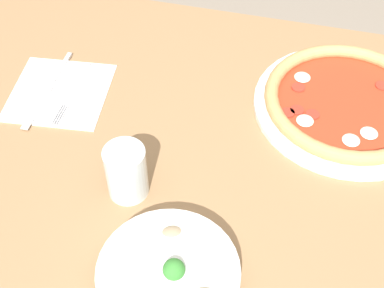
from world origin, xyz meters
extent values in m
cube|color=#99724C|center=(0.00, 0.00, 0.71)|extent=(1.26, 0.92, 0.03)
cylinder|color=olive|center=(0.56, -0.39, 0.35)|extent=(0.06, 0.06, 0.69)
cylinder|color=white|center=(-0.20, -0.21, 0.73)|extent=(0.35, 0.35, 0.01)
torus|color=tan|center=(-0.20, -0.21, 0.75)|extent=(0.31, 0.31, 0.03)
cylinder|color=red|center=(-0.20, -0.21, 0.74)|extent=(0.28, 0.28, 0.01)
cylinder|color=#A83323|center=(-0.10, -0.22, 0.74)|extent=(0.03, 0.03, 0.00)
cylinder|color=#A83323|center=(-0.11, -0.16, 0.74)|extent=(0.03, 0.03, 0.00)
cylinder|color=#A83323|center=(-0.14, -0.16, 0.74)|extent=(0.03, 0.03, 0.00)
cylinder|color=#A83323|center=(-0.09, -0.15, 0.74)|extent=(0.03, 0.03, 0.00)
cylinder|color=#A83323|center=(-0.26, -0.27, 0.74)|extent=(0.03, 0.03, 0.00)
ellipsoid|color=silver|center=(-0.21, -0.11, 0.74)|extent=(0.03, 0.03, 0.01)
ellipsoid|color=silver|center=(-0.11, -0.25, 0.74)|extent=(0.03, 0.03, 0.01)
ellipsoid|color=silver|center=(-0.12, -0.14, 0.74)|extent=(0.03, 0.03, 0.01)
ellipsoid|color=silver|center=(-0.24, -0.13, 0.74)|extent=(0.03, 0.03, 0.01)
cylinder|color=white|center=(0.03, 0.23, 0.75)|extent=(0.20, 0.20, 0.05)
torus|color=white|center=(0.03, 0.23, 0.77)|extent=(0.20, 0.20, 0.01)
ellipsoid|color=#998466|center=(0.03, 0.18, 0.76)|extent=(0.04, 0.03, 0.02)
ellipsoid|color=#998466|center=(0.04, 0.17, 0.77)|extent=(0.04, 0.04, 0.02)
ellipsoid|color=#998466|center=(0.05, 0.25, 0.76)|extent=(0.04, 0.04, 0.02)
sphere|color=#388433|center=(0.02, 0.23, 0.78)|extent=(0.03, 0.03, 0.03)
cube|color=white|center=(0.35, -0.11, 0.72)|extent=(0.21, 0.21, 0.00)
cube|color=silver|center=(0.32, -0.14, 0.73)|extent=(0.01, 0.12, 0.00)
cube|color=silver|center=(0.33, -0.05, 0.73)|extent=(0.00, 0.05, 0.00)
cube|color=silver|center=(0.32, -0.05, 0.73)|extent=(0.00, 0.05, 0.00)
cube|color=silver|center=(0.32, -0.05, 0.73)|extent=(0.00, 0.05, 0.00)
cube|color=silver|center=(0.32, -0.05, 0.73)|extent=(0.00, 0.05, 0.00)
cube|color=silver|center=(0.38, -0.18, 0.73)|extent=(0.01, 0.09, 0.01)
cube|color=silver|center=(0.37, -0.07, 0.73)|extent=(0.02, 0.13, 0.00)
cylinder|color=silver|center=(0.14, 0.08, 0.77)|extent=(0.07, 0.07, 0.10)
camera|label=1|loc=(-0.09, 0.57, 1.45)|focal=50.00mm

